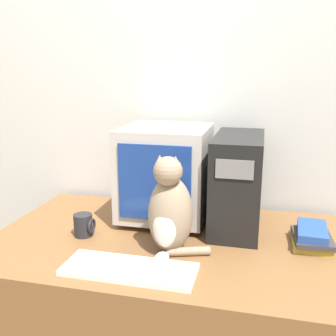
{
  "coord_description": "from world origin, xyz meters",
  "views": [
    {
      "loc": [
        0.36,
        -1.04,
        1.42
      ],
      "look_at": [
        -0.02,
        0.51,
        1.01
      ],
      "focal_mm": 42.0,
      "sensor_mm": 36.0,
      "label": 1
    }
  ],
  "objects_px": {
    "computer_tower": "(237,182)",
    "cat": "(170,211)",
    "pen": "(95,255)",
    "crt_monitor": "(166,172)",
    "book_stack": "(312,237)",
    "keyboard": "(129,269)",
    "mug": "(84,225)"
  },
  "relations": [
    {
      "from": "cat",
      "to": "pen",
      "type": "bearing_deg",
      "value": -153.07
    },
    {
      "from": "pen",
      "to": "mug",
      "type": "xyz_separation_m",
      "value": [
        -0.12,
        0.17,
        0.04
      ]
    },
    {
      "from": "crt_monitor",
      "to": "keyboard",
      "type": "height_order",
      "value": "crt_monitor"
    },
    {
      "from": "crt_monitor",
      "to": "cat",
      "type": "relative_size",
      "value": 1.13
    },
    {
      "from": "computer_tower",
      "to": "book_stack",
      "type": "bearing_deg",
      "value": -23.73
    },
    {
      "from": "keyboard",
      "to": "mug",
      "type": "bearing_deg",
      "value": 139.57
    },
    {
      "from": "crt_monitor",
      "to": "pen",
      "type": "relative_size",
      "value": 3.59
    },
    {
      "from": "computer_tower",
      "to": "mug",
      "type": "relative_size",
      "value": 4.79
    },
    {
      "from": "computer_tower",
      "to": "keyboard",
      "type": "bearing_deg",
      "value": -123.06
    },
    {
      "from": "computer_tower",
      "to": "book_stack",
      "type": "height_order",
      "value": "computer_tower"
    },
    {
      "from": "book_stack",
      "to": "keyboard",
      "type": "bearing_deg",
      "value": -149.94
    },
    {
      "from": "cat",
      "to": "book_stack",
      "type": "xyz_separation_m",
      "value": [
        0.54,
        0.19,
        -0.13
      ]
    },
    {
      "from": "pen",
      "to": "cat",
      "type": "bearing_deg",
      "value": 21.96
    },
    {
      "from": "computer_tower",
      "to": "pen",
      "type": "xyz_separation_m",
      "value": [
        -0.5,
        -0.43,
        -0.2
      ]
    },
    {
      "from": "crt_monitor",
      "to": "mug",
      "type": "relative_size",
      "value": 4.57
    },
    {
      "from": "book_stack",
      "to": "computer_tower",
      "type": "bearing_deg",
      "value": 156.27
    },
    {
      "from": "book_stack",
      "to": "pen",
      "type": "relative_size",
      "value": 1.77
    },
    {
      "from": "computer_tower",
      "to": "mug",
      "type": "xyz_separation_m",
      "value": [
        -0.62,
        -0.26,
        -0.16
      ]
    },
    {
      "from": "pen",
      "to": "mug",
      "type": "distance_m",
      "value": 0.21
    },
    {
      "from": "cat",
      "to": "crt_monitor",
      "type": "bearing_deg",
      "value": 111.62
    },
    {
      "from": "cat",
      "to": "mug",
      "type": "xyz_separation_m",
      "value": [
        -0.39,
        0.06,
        -0.12
      ]
    },
    {
      "from": "book_stack",
      "to": "pen",
      "type": "bearing_deg",
      "value": -159.97
    },
    {
      "from": "computer_tower",
      "to": "cat",
      "type": "height_order",
      "value": "computer_tower"
    },
    {
      "from": "book_stack",
      "to": "pen",
      "type": "distance_m",
      "value": 0.87
    },
    {
      "from": "crt_monitor",
      "to": "book_stack",
      "type": "height_order",
      "value": "crt_monitor"
    },
    {
      "from": "keyboard",
      "to": "cat",
      "type": "height_order",
      "value": "cat"
    },
    {
      "from": "computer_tower",
      "to": "crt_monitor",
      "type": "bearing_deg",
      "value": 177.92
    },
    {
      "from": "crt_monitor",
      "to": "mug",
      "type": "xyz_separation_m",
      "value": [
        -0.29,
        -0.28,
        -0.18
      ]
    },
    {
      "from": "book_stack",
      "to": "mug",
      "type": "relative_size",
      "value": 2.26
    },
    {
      "from": "crt_monitor",
      "to": "pen",
      "type": "xyz_separation_m",
      "value": [
        -0.17,
        -0.45,
        -0.22
      ]
    },
    {
      "from": "computer_tower",
      "to": "cat",
      "type": "bearing_deg",
      "value": -125.29
    },
    {
      "from": "cat",
      "to": "book_stack",
      "type": "distance_m",
      "value": 0.59
    }
  ]
}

